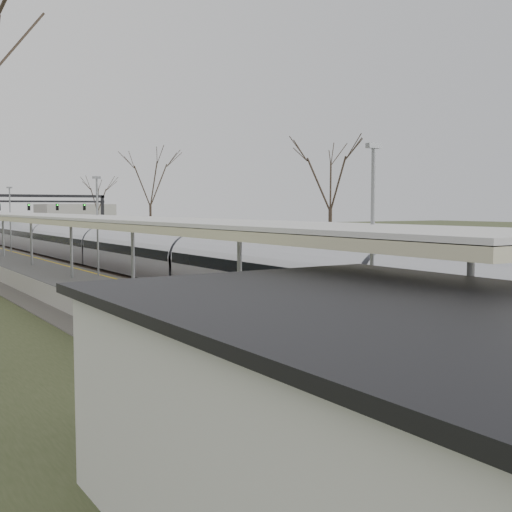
% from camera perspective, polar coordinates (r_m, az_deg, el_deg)
% --- Properties ---
extents(track_bed, '(24.00, 160.00, 0.22)m').
position_cam_1_polar(track_bed, '(55.98, -13.11, -0.30)').
color(track_bed, '#474442').
rests_on(track_bed, ground).
extents(platform, '(3.50, 69.00, 1.00)m').
position_cam_1_polar(platform, '(36.52, -17.61, -2.15)').
color(platform, '#9E9B93').
rests_on(platform, ground).
extents(canopy, '(4.10, 50.00, 3.11)m').
position_cam_1_polar(canopy, '(31.97, -15.62, 3.15)').
color(canopy, slate).
rests_on(canopy, platform).
extents(station_building, '(6.00, 9.00, 3.20)m').
position_cam_1_polar(station_building, '(8.69, 14.17, -15.48)').
color(station_building, silver).
rests_on(station_building, ground).
extents(signal_gantry, '(21.00, 0.59, 6.08)m').
position_cam_1_polar(signal_gantry, '(84.65, -20.05, 4.39)').
color(signal_gantry, black).
rests_on(signal_gantry, ground).
extents(tree_east_far, '(5.00, 5.00, 10.30)m').
position_cam_1_polar(tree_east_far, '(51.27, 6.65, 7.45)').
color(tree_east_far, '#2D231C').
rests_on(tree_east_far, ground).
extents(train_near, '(2.62, 90.21, 3.05)m').
position_cam_1_polar(train_near, '(48.98, -13.67, 0.70)').
color(train_near, '#ADAFB7').
rests_on(train_near, ground).
extents(train_far, '(2.62, 45.21, 3.05)m').
position_cam_1_polar(train_far, '(85.38, -17.18, 2.15)').
color(train_far, '#ADAFB7').
rests_on(train_far, ground).
extents(passenger, '(0.62, 0.77, 1.82)m').
position_cam_1_polar(passenger, '(12.29, 17.64, -8.15)').
color(passenger, '#324561').
rests_on(passenger, platform).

